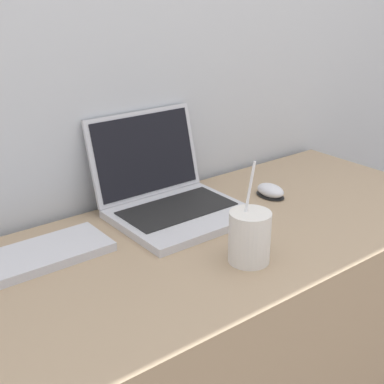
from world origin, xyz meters
TOP-DOWN VIEW (x-y plane):
  - wall_back at (0.00, 0.63)m, footprint 7.00×0.04m
  - desk at (0.00, 0.30)m, footprint 1.34×0.59m
  - laptop at (-0.04, 0.47)m, footprint 0.32×0.33m
  - drink_cup at (-0.05, 0.15)m, footprint 0.09×0.09m
  - computer_mouse at (0.25, 0.38)m, footprint 0.06×0.09m
  - external_keyboard at (-0.47, 0.43)m, footprint 0.44×0.14m

SIDE VIEW (x-z plane):
  - desk at x=0.00m, z-range 0.00..0.74m
  - external_keyboard at x=-0.47m, z-range 0.74..0.76m
  - computer_mouse at x=0.25m, z-range 0.74..0.78m
  - laptop at x=-0.04m, z-range 0.67..0.91m
  - drink_cup at x=-0.05m, z-range 0.69..0.91m
  - wall_back at x=0.00m, z-range 0.00..2.50m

